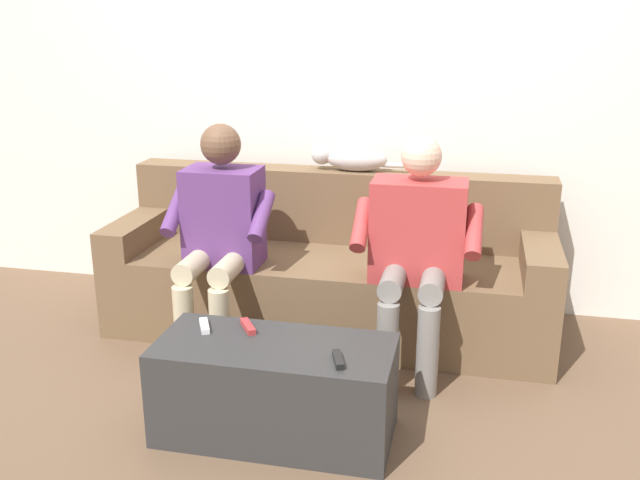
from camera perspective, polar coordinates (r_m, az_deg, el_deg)
name	(u,v)px	position (r m, az deg, el deg)	size (l,w,h in m)	color
ground_plane	(297,392)	(3.32, -1.88, -12.09)	(8.00, 8.00, 0.00)	brown
back_wall	(348,91)	(4.10, 2.26, 11.87)	(5.11, 0.06, 2.47)	silver
couch	(330,274)	(3.85, 0.83, -2.76)	(2.33, 0.75, 0.83)	brown
coffee_table	(275,390)	(2.93, -3.61, -11.91)	(0.95, 0.43, 0.40)	#2D2D2D
person_left_seated	(417,242)	(3.34, 7.78, -0.13)	(0.59, 0.51, 1.12)	#B23838
person_right_seated	(220,227)	(3.55, -8.07, 1.06)	(0.52, 0.53, 1.15)	#5B3370
cat_on_backrest	(350,157)	(3.90, 2.45, 6.65)	(0.57, 0.15, 0.15)	silver
remote_red	(248,326)	(2.97, -5.82, -6.92)	(0.14, 0.03, 0.02)	#B73333
remote_black	(338,359)	(2.69, 1.47, -9.58)	(0.13, 0.03, 0.02)	black
remote_white	(204,326)	(3.00, -9.28, -6.83)	(0.13, 0.03, 0.02)	white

